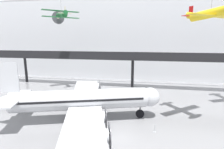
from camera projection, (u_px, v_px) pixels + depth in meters
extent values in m
plane|color=gray|center=(118.00, 138.00, 21.50)|extent=(260.00, 260.00, 0.00)
cube|color=silver|center=(135.00, 37.00, 50.89)|extent=(140.00, 3.00, 25.47)
cube|color=black|center=(133.00, 58.00, 42.46)|extent=(110.00, 3.20, 0.90)
cube|color=black|center=(132.00, 54.00, 40.78)|extent=(110.00, 0.12, 1.10)
cylinder|color=black|center=(26.00, 70.00, 49.65)|extent=(0.70, 0.70, 7.08)
cylinder|color=black|center=(132.00, 73.00, 44.18)|extent=(0.70, 0.70, 7.08)
cylinder|color=silver|center=(81.00, 100.00, 25.39)|extent=(19.29, 8.66, 2.95)
sphere|color=silver|center=(150.00, 97.00, 26.65)|extent=(2.89, 2.89, 2.89)
cone|color=silver|center=(2.00, 101.00, 24.08)|extent=(4.47, 3.74, 2.71)
cube|color=black|center=(80.00, 98.00, 25.34)|extent=(18.02, 8.31, 0.27)
cube|color=silver|center=(86.00, 89.00, 33.04)|extent=(8.02, 13.12, 0.28)
cube|color=silver|center=(83.00, 130.00, 18.17)|extent=(8.02, 13.12, 0.28)
cylinder|color=silver|center=(94.00, 93.00, 30.55)|extent=(2.57, 2.03, 1.41)
cylinder|color=#4C4C51|center=(101.00, 93.00, 30.70)|extent=(0.87, 2.58, 2.69)
cylinder|color=silver|center=(93.00, 87.00, 34.64)|extent=(2.57, 2.03, 1.41)
cylinder|color=#4C4C51|center=(100.00, 87.00, 34.78)|extent=(0.87, 2.58, 2.69)
cylinder|color=silver|center=(96.00, 118.00, 20.96)|extent=(2.57, 2.03, 1.41)
cylinder|color=#4C4C51|center=(106.00, 117.00, 21.11)|extent=(0.87, 2.58, 2.69)
cylinder|color=silver|center=(97.00, 137.00, 16.88)|extent=(2.57, 2.03, 1.41)
cylinder|color=#4C4C51|center=(110.00, 136.00, 17.02)|extent=(0.87, 2.58, 2.69)
cube|color=silver|center=(9.00, 78.00, 23.56)|extent=(2.41, 0.94, 4.13)
cube|color=silver|center=(13.00, 98.00, 24.18)|extent=(4.68, 8.05, 0.20)
cylinder|color=#4C4C51|center=(140.00, 110.00, 26.88)|extent=(0.20, 0.20, 1.21)
cylinder|color=black|center=(140.00, 114.00, 27.00)|extent=(1.35, 0.76, 1.30)
cylinder|color=#4C4C51|center=(83.00, 107.00, 28.12)|extent=(0.20, 0.20, 1.21)
cylinder|color=black|center=(83.00, 111.00, 28.24)|extent=(1.35, 0.76, 1.30)
cylinder|color=#4C4C51|center=(82.00, 120.00, 23.54)|extent=(0.20, 0.20, 1.21)
cylinder|color=black|center=(82.00, 124.00, 23.66)|extent=(1.35, 0.76, 1.30)
cylinder|color=#1E6B33|center=(61.00, 15.00, 38.73)|extent=(4.46, 4.88, 1.57)
cone|color=beige|center=(58.00, 17.00, 41.18)|extent=(1.35, 1.34, 1.01)
cylinder|color=#4C4C51|center=(58.00, 18.00, 41.35)|extent=(2.23, 1.95, 2.92)
cone|color=#1E6B33|center=(65.00, 12.00, 36.46)|extent=(1.72, 1.78, 1.07)
cube|color=#1E6B33|center=(61.00, 11.00, 38.84)|extent=(7.04, 6.38, 0.10)
cube|color=#1E6B33|center=(61.00, 17.00, 39.10)|extent=(7.04, 6.38, 0.10)
cube|color=beige|center=(65.00, 10.00, 36.09)|extent=(0.48, 0.54, 1.35)
cube|color=beige|center=(65.00, 13.00, 36.22)|extent=(2.64, 2.42, 0.06)
cylinder|color=slate|center=(61.00, 4.00, 38.26)|extent=(0.04, 0.04, 3.67)
cylinder|color=yellow|center=(211.00, 13.00, 22.62)|extent=(4.44, 5.16, 1.63)
cone|color=yellow|center=(193.00, 14.00, 24.93)|extent=(1.75, 1.85, 1.11)
cube|color=yellow|center=(213.00, 16.00, 22.39)|extent=(7.47, 6.33, 0.10)
cube|color=red|center=(191.00, 11.00, 25.14)|extent=(0.47, 0.57, 1.39)
cube|color=red|center=(190.00, 16.00, 25.28)|extent=(2.78, 2.41, 0.06)
cylinder|color=#B2B5BA|center=(155.00, 132.00, 22.95)|extent=(0.36, 0.36, 0.04)
cylinder|color=#B2B5BA|center=(155.00, 128.00, 22.85)|extent=(0.07, 0.07, 0.95)
sphere|color=#B2B5BA|center=(155.00, 125.00, 22.75)|extent=(0.10, 0.10, 0.10)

